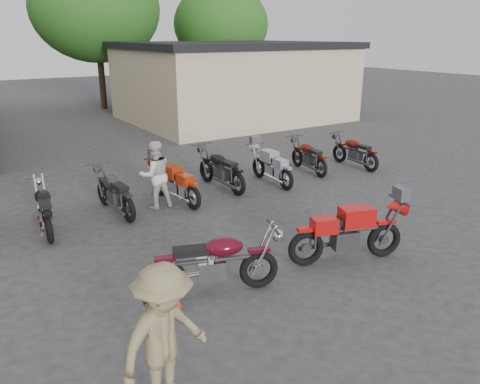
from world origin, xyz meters
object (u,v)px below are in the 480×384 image
row_bike_4 (175,181)px  row_bike_3 (114,190)px  vintage_motorcycle (216,259)px  row_bike_5 (220,167)px  helmet (173,306)px  person_light (155,175)px  row_bike_2 (44,206)px  row_bike_6 (271,164)px  row_bike_8 (354,150)px  sportbike (349,230)px  person_tan (164,340)px  row_bike_7 (308,154)px

row_bike_4 → row_bike_3: bearing=77.5°
vintage_motorcycle → row_bike_4: 4.66m
row_bike_5 → row_bike_4: bearing=100.0°
helmet → person_light: person_light is taller
person_light → row_bike_4: bearing=-166.0°
row_bike_2 → row_bike_6: bearing=-82.9°
person_light → row_bike_4: (0.56, 0.11, -0.27)m
vintage_motorcycle → helmet: 1.02m
row_bike_2 → row_bike_4: size_ratio=0.99×
row_bike_2 → row_bike_8: 9.55m
row_bike_4 → sportbike: bearing=-174.1°
sportbike → person_tan: (-4.43, -1.56, 0.28)m
row_bike_6 → row_bike_7: size_ratio=1.03×
person_tan → row_bike_8: 11.39m
row_bike_3 → row_bike_6: 4.59m
row_bike_2 → row_bike_3: size_ratio=0.97×
row_bike_2 → vintage_motorcycle: bearing=-150.9°
helmet → row_bike_2: size_ratio=0.13×
row_bike_8 → person_tan: bearing=124.2°
row_bike_2 → row_bike_3: (1.63, 0.22, 0.02)m
sportbike → row_bike_6: sportbike is taller
row_bike_6 → row_bike_8: size_ratio=1.01×
row_bike_2 → row_bike_6: (6.21, 0.09, -0.00)m
vintage_motorcycle → person_light: 4.43m
row_bike_7 → row_bike_5: bearing=97.6°
vintage_motorcycle → person_tan: bearing=-112.9°
row_bike_5 → row_bike_7: row_bike_5 is taller
row_bike_3 → row_bike_8: bearing=-95.2°
row_bike_2 → row_bike_6: 6.21m
sportbike → row_bike_5: bearing=106.2°
person_light → person_tan: person_tan is taller
helmet → row_bike_4: row_bike_4 is taller
row_bike_3 → row_bike_7: row_bike_3 is taller
vintage_motorcycle → row_bike_5: (2.94, 4.83, -0.01)m
vintage_motorcycle → row_bike_4: (1.36, 4.46, -0.05)m
sportbike → row_bike_8: 6.92m
row_bike_8 → row_bike_2: bearing=91.1°
person_tan → row_bike_2: person_tan is taller
person_tan → row_bike_8: size_ratio=0.95×
row_bike_8 → sportbike: bearing=133.8°
person_tan → row_bike_7: size_ratio=0.96×
person_light → person_tan: 6.75m
row_bike_2 → row_bike_5: 4.78m
row_bike_5 → sportbike: bearing=173.8°
sportbike → row_bike_8: (5.04, 4.74, -0.08)m
row_bike_2 → person_light: bearing=-83.1°
row_bike_3 → person_light: bearing=-104.9°
row_bike_4 → row_bike_6: bearing=-100.3°
person_tan → sportbike: bearing=2.6°
row_bike_2 → row_bike_4: bearing=-81.3°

